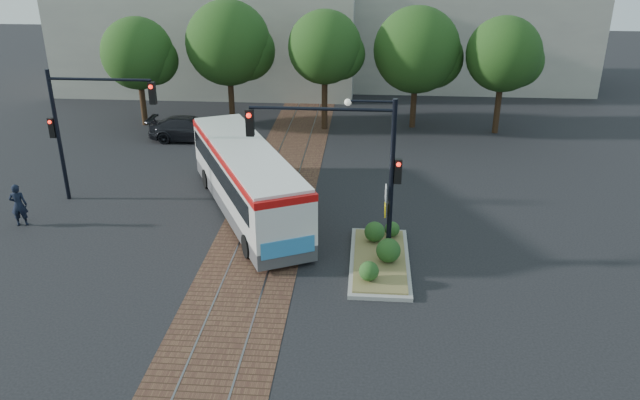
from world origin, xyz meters
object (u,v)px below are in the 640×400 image
at_px(traffic_island, 380,254).
at_px(signal_pole_left, 80,118).
at_px(signal_pole_main, 357,156).
at_px(officer, 19,205).
at_px(city_bus, 246,177).
at_px(parked_car, 190,129).

bearing_deg(traffic_island, signal_pole_left, 159.64).
relative_size(signal_pole_main, officer, 3.25).
relative_size(city_bus, traffic_island, 2.11).
relative_size(traffic_island, parked_car, 1.08).
bearing_deg(signal_pole_left, traffic_island, -20.36).
height_order(signal_pole_main, signal_pole_left, signal_pole_main).
relative_size(signal_pole_left, parked_car, 1.24).
bearing_deg(signal_pole_main, traffic_island, -5.36).
height_order(signal_pole_main, officer, signal_pole_main).
bearing_deg(parked_car, signal_pole_left, 165.27).
bearing_deg(parked_car, city_bus, -153.27).
distance_m(officer, parked_car, 12.59).
height_order(city_bus, officer, city_bus).
bearing_deg(city_bus, officer, 166.81).
xyz_separation_m(traffic_island, parked_car, (-11.03, 13.95, 0.37)).
height_order(traffic_island, parked_car, parked_car).
bearing_deg(parked_car, traffic_island, -143.01).
bearing_deg(signal_pole_main, officer, 172.21).
bearing_deg(signal_pole_main, city_bus, 140.29).
relative_size(traffic_island, officer, 2.81).
bearing_deg(parked_car, signal_pole_main, -145.33).
height_order(traffic_island, officer, officer).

